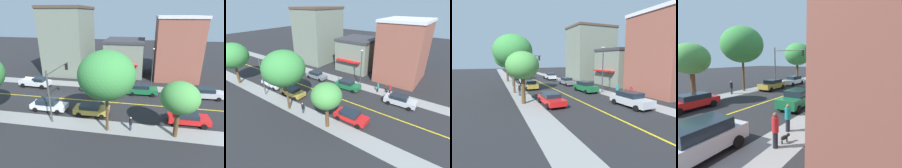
% 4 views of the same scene
% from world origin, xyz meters
% --- Properties ---
extents(ground_plane, '(140.00, 140.00, 0.00)m').
position_xyz_m(ground_plane, '(0.00, 0.00, 0.00)').
color(ground_plane, '#262628').
extents(sidewalk_left, '(2.57, 126.00, 0.01)m').
position_xyz_m(sidewalk_left, '(-6.29, 0.00, 0.00)').
color(sidewalk_left, gray).
rests_on(sidewalk_left, ground).
extents(sidewalk_right, '(2.57, 126.00, 0.01)m').
position_xyz_m(sidewalk_right, '(6.29, 0.00, 0.00)').
color(sidewalk_right, gray).
rests_on(sidewalk_right, ground).
extents(road_centerline_stripe, '(0.20, 126.00, 0.00)m').
position_xyz_m(road_centerline_stripe, '(0.00, 0.00, 0.00)').
color(road_centerline_stripe, yellow).
rests_on(road_centerline_stripe, ground).
extents(brick_apartment_block, '(11.08, 8.66, 13.59)m').
position_xyz_m(brick_apartment_block, '(-14.44, -3.31, 6.81)').
color(brick_apartment_block, gray).
rests_on(brick_apartment_block, ground).
extents(tan_rowhouse, '(9.09, 7.91, 7.27)m').
position_xyz_m(tan_rowhouse, '(-14.43, 8.79, 3.65)').
color(tan_rowhouse, gray).
rests_on(tan_rowhouse, ground).
extents(corner_shop_building, '(10.11, 8.32, 11.85)m').
position_xyz_m(corner_shop_building, '(-14.44, 18.91, 5.94)').
color(corner_shop_building, '#935142').
rests_on(corner_shop_building, ground).
extents(street_tree_left_near, '(5.58, 5.58, 7.94)m').
position_xyz_m(street_tree_left_near, '(6.58, -6.04, 5.54)').
color(street_tree_left_near, brown).
rests_on(street_tree_left_near, ground).
extents(street_tree_right_corner, '(3.79, 3.79, 6.10)m').
position_xyz_m(street_tree_right_corner, '(6.70, 16.50, 4.45)').
color(street_tree_right_corner, brown).
rests_on(street_tree_right_corner, ground).
extents(street_tree_left_far, '(5.84, 5.84, 8.93)m').
position_xyz_m(street_tree_left_far, '(6.87, 9.25, 6.44)').
color(street_tree_left_far, brown).
rests_on(street_tree_left_far, ground).
extents(fire_hydrant, '(0.44, 0.24, 0.76)m').
position_xyz_m(fire_hydrant, '(-5.50, 2.73, 0.37)').
color(fire_hydrant, red).
rests_on(fire_hydrant, ground).
extents(parking_meter, '(0.12, 0.18, 1.31)m').
position_xyz_m(parking_meter, '(-5.59, 9.59, 0.87)').
color(parking_meter, '#4C4C51').
rests_on(parking_meter, ground).
extents(traffic_light_mast, '(5.83, 0.32, 6.42)m').
position_xyz_m(traffic_light_mast, '(4.54, 2.41, 4.31)').
color(traffic_light_mast, '#474C47').
rests_on(traffic_light_mast, ground).
extents(street_lamp, '(0.70, 0.36, 7.09)m').
position_xyz_m(street_lamp, '(-5.94, 14.24, 4.32)').
color(street_lamp, '#38383D').
rests_on(street_lamp, ground).
extents(red_sedan_right_curb, '(2.16, 4.69, 1.37)m').
position_xyz_m(red_sedan_right_curb, '(3.92, 18.30, 0.74)').
color(red_sedan_right_curb, red).
rests_on(red_sedan_right_curb, ground).
extents(gold_sedan_right_curb, '(2.17, 4.47, 1.47)m').
position_xyz_m(gold_sedan_right_curb, '(3.85, 6.57, 0.78)').
color(gold_sedan_right_curb, '#B29338').
rests_on(gold_sedan_right_curb, ground).
extents(grey_sedan_left_curb, '(1.97, 4.53, 1.49)m').
position_xyz_m(grey_sedan_left_curb, '(-3.98, 4.90, 0.78)').
color(grey_sedan_left_curb, slate).
rests_on(grey_sedan_left_curb, ground).
extents(silver_sedan_left_curb, '(2.28, 4.83, 1.62)m').
position_xyz_m(silver_sedan_left_curb, '(-3.92, 22.39, 0.84)').
color(silver_sedan_left_curb, '#B7BABF').
rests_on(silver_sedan_left_curb, ground).
extents(white_sedan_right_curb, '(2.06, 4.82, 1.52)m').
position_xyz_m(white_sedan_right_curb, '(3.69, 0.63, 0.79)').
color(white_sedan_right_curb, silver).
rests_on(white_sedan_right_curb, ground).
extents(green_sedan_left_curb, '(2.27, 4.77, 1.65)m').
position_xyz_m(green_sedan_left_curb, '(-3.76, 12.79, 0.86)').
color(green_sedan_left_curb, '#196638').
rests_on(green_sedan_left_curb, ground).
extents(white_pickup_truck, '(2.35, 5.48, 1.72)m').
position_xyz_m(white_pickup_truck, '(-3.85, -5.76, 0.88)').
color(white_pickup_truck, silver).
rests_on(white_pickup_truck, ground).
extents(pedestrian_teal_shirt, '(0.36, 0.36, 1.71)m').
position_xyz_m(pedestrian_teal_shirt, '(-5.89, 17.86, 0.90)').
color(pedestrian_teal_shirt, black).
rests_on(pedestrian_teal_shirt, ground).
extents(pedestrian_red_shirt, '(0.35, 0.35, 1.83)m').
position_xyz_m(pedestrian_red_shirt, '(-6.41, 19.87, 0.98)').
color(pedestrian_red_shirt, black).
rests_on(pedestrian_red_shirt, ground).
extents(pedestrian_black_shirt, '(0.34, 0.34, 1.68)m').
position_xyz_m(pedestrian_black_shirt, '(6.46, 11.79, 0.89)').
color(pedestrian_black_shirt, '#33384C').
rests_on(pedestrian_black_shirt, ground).
extents(small_dog, '(0.34, 0.63, 0.47)m').
position_xyz_m(small_dog, '(-6.55, 19.18, 0.31)').
color(small_dog, black).
rests_on(small_dog, ground).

